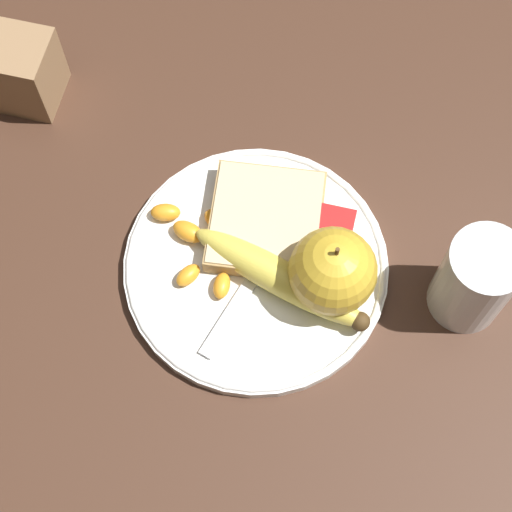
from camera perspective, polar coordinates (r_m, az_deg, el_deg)
ground_plane at (r=0.79m, az=0.00°, el=-0.90°), size 3.00×3.00×0.00m
plate at (r=0.78m, az=0.00°, el=-0.68°), size 0.24×0.24×0.01m
juice_glass at (r=0.76m, az=14.36°, el=-1.65°), size 0.07×0.07×0.10m
apple at (r=0.74m, az=5.14°, el=-1.01°), size 0.08×0.08×0.09m
banana at (r=0.76m, az=1.72°, el=-1.50°), size 0.08×0.18×0.03m
bread_slice at (r=0.79m, az=0.50°, el=2.36°), size 0.12×0.11×0.02m
fork at (r=0.78m, az=0.25°, el=-0.83°), size 0.16×0.07×0.00m
jam_packet at (r=0.78m, az=4.91°, el=1.45°), size 0.05×0.04×0.02m
orange_segment_0 at (r=0.77m, az=-2.30°, el=-1.99°), size 0.03×0.02×0.01m
orange_segment_1 at (r=0.80m, az=-6.05°, el=2.91°), size 0.02×0.03×0.02m
orange_segment_2 at (r=0.78m, az=-2.28°, el=0.88°), size 0.04×0.03×0.02m
orange_segment_3 at (r=0.79m, az=-2.48°, el=2.39°), size 0.03×0.03×0.02m
orange_segment_4 at (r=0.79m, az=-4.55°, el=1.63°), size 0.03×0.03×0.02m
orange_segment_5 at (r=0.77m, az=-4.55°, el=-1.28°), size 0.03×0.03×0.01m
condiment_caddy at (r=0.88m, az=-15.23°, el=11.81°), size 0.06×0.06×0.08m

